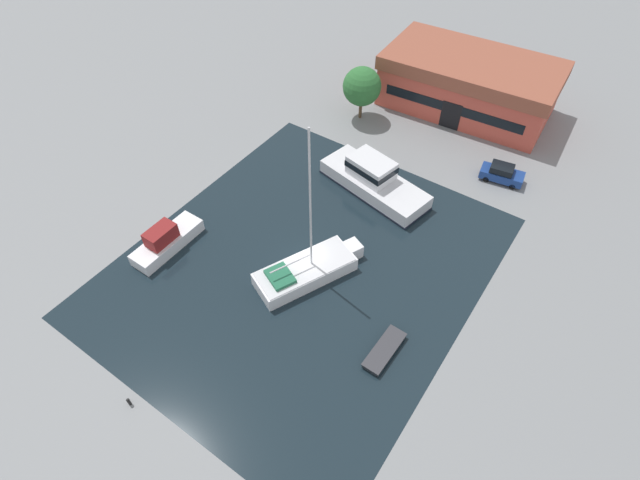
{
  "coord_description": "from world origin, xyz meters",
  "views": [
    {
      "loc": [
        16.43,
        -21.31,
        32.6
      ],
      "look_at": [
        0.0,
        2.39,
        1.0
      ],
      "focal_mm": 28.0,
      "sensor_mm": 36.0,
      "label": 1
    }
  ],
  "objects": [
    {
      "name": "parked_car",
      "position": [
        9.57,
        19.96,
        0.87
      ],
      "size": [
        4.38,
        2.46,
        1.76
      ],
      "rotation": [
        0.0,
        0.0,
        4.88
      ],
      "color": "navy",
      "rests_on": "ground"
    },
    {
      "name": "small_dinghy",
      "position": [
        9.72,
        -3.36,
        0.26
      ],
      "size": [
        1.54,
        4.18,
        0.49
      ],
      "rotation": [
        0.0,
        0.0,
        6.26
      ],
      "color": "#23282D",
      "rests_on": "water_canal"
    },
    {
      "name": "motor_cruiser",
      "position": [
        -0.14,
        11.57,
        1.21
      ],
      "size": [
        11.76,
        6.2,
        3.37
      ],
      "rotation": [
        0.0,
        0.0,
        1.36
      ],
      "color": "silver",
      "rests_on": "water_canal"
    },
    {
      "name": "mooring_bollard",
      "position": [
        -2.52,
        -16.66,
        0.39
      ],
      "size": [
        0.23,
        0.23,
        0.72
      ],
      "color": "black",
      "rests_on": "ground"
    },
    {
      "name": "ground_plane",
      "position": [
        0.0,
        0.0,
        0.0
      ],
      "size": [
        440.0,
        440.0,
        0.0
      ],
      "primitive_type": "plane",
      "color": "gray"
    },
    {
      "name": "warehouse_building",
      "position": [
        1.22,
        30.12,
        3.02
      ],
      "size": [
        19.51,
        11.27,
        5.97
      ],
      "rotation": [
        0.0,
        0.0,
        0.06
      ],
      "color": "#C64C3D",
      "rests_on": "ground"
    },
    {
      "name": "water_canal",
      "position": [
        0.0,
        0.0,
        0.0
      ],
      "size": [
        27.22,
        31.83,
        0.01
      ],
      "primitive_type": "cube",
      "color": "black",
      "rests_on": "ground"
    },
    {
      "name": "sailboat_moored",
      "position": [
        0.89,
        -0.75,
        0.77
      ],
      "size": [
        6.32,
        9.6,
        14.49
      ],
      "rotation": [
        0.0,
        0.0,
        -0.42
      ],
      "color": "white",
      "rests_on": "water_canal"
    },
    {
      "name": "cabin_boat",
      "position": [
        -10.93,
        -5.13,
        0.89
      ],
      "size": [
        2.24,
        6.71,
        2.5
      ],
      "rotation": [
        0.0,
        0.0,
        -0.0
      ],
      "color": "white",
      "rests_on": "water_canal"
    },
    {
      "name": "quay_tree_near_building",
      "position": [
        -7.62,
        21.38,
        3.88
      ],
      "size": [
        4.21,
        4.21,
        6.0
      ],
      "color": "brown",
      "rests_on": "ground"
    }
  ]
}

